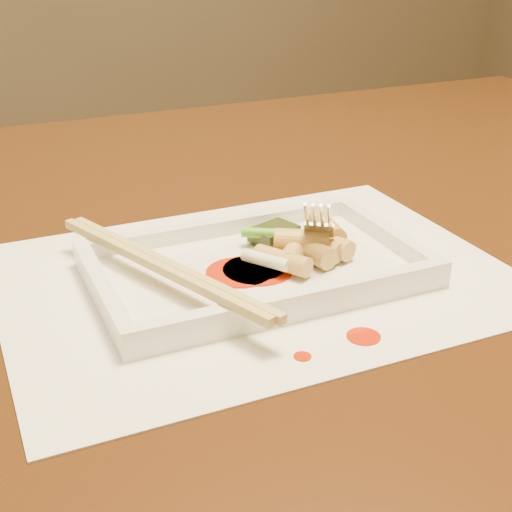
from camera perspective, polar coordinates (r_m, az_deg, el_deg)
name	(u,v)px	position (r m, az deg, el deg)	size (l,w,h in m)	color
table	(257,308)	(0.74, 0.05, -4.20)	(1.40, 0.90, 0.75)	black
placemat	(256,277)	(0.58, 0.00, -1.69)	(0.40, 0.30, 0.00)	white
sauce_splatter_a	(363,336)	(0.50, 8.60, -6.38)	(0.02, 0.02, 0.00)	red
sauce_splatter_b	(303,356)	(0.47, 3.74, -8.02)	(0.01, 0.01, 0.00)	red
plate_base	(256,272)	(0.57, 0.00, -1.26)	(0.26, 0.16, 0.01)	white
plate_rim_far	(222,226)	(0.63, -2.74, 2.37)	(0.26, 0.01, 0.01)	white
plate_rim_near	(298,300)	(0.51, 3.40, -3.55)	(0.26, 0.01, 0.01)	white
plate_rim_left	(102,289)	(0.54, -12.21, -2.60)	(0.01, 0.14, 0.01)	white
plate_rim_right	(387,234)	(0.63, 10.43, 1.73)	(0.01, 0.14, 0.01)	white
veg_piece	(274,234)	(0.62, 1.46, 1.81)	(0.04, 0.03, 0.01)	black
scallion_white	(266,260)	(0.56, 0.78, -0.34)	(0.01, 0.01, 0.04)	#EAEACC
scallion_green	(292,235)	(0.60, 2.89, 1.70)	(0.01, 0.01, 0.09)	#409518
chopstick_a	(156,266)	(0.54, -7.98, -0.80)	(0.01, 0.24, 0.01)	tan
chopstick_b	(167,264)	(0.54, -7.17, -0.65)	(0.01, 0.24, 0.01)	tan
fork	(325,162)	(0.59, 5.56, 7.52)	(0.09, 0.10, 0.14)	silver
sauce_blob_0	(240,272)	(0.56, -1.32, -1.30)	(0.05, 0.05, 0.00)	red
sauce_blob_1	(259,270)	(0.57, 0.22, -1.10)	(0.04, 0.04, 0.00)	red
sauce_blob_2	(258,270)	(0.57, 0.17, -1.09)	(0.06, 0.06, 0.00)	red
rice_cake_0	(328,244)	(0.59, 5.81, 0.97)	(0.02, 0.02, 0.04)	tan
rice_cake_1	(295,250)	(0.58, 3.12, 0.47)	(0.02, 0.02, 0.05)	tan
rice_cake_2	(327,229)	(0.60, 5.70, 2.19)	(0.02, 0.02, 0.05)	tan
rice_cake_3	(316,247)	(0.58, 4.79, 0.74)	(0.02, 0.02, 0.05)	tan
rice_cake_4	(282,261)	(0.56, 2.12, -0.38)	(0.02, 0.02, 0.05)	tan
rice_cake_5	(302,241)	(0.58, 3.69, 1.21)	(0.02, 0.02, 0.04)	tan
rice_cake_6	(309,250)	(0.58, 4.28, 0.50)	(0.02, 0.02, 0.05)	tan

